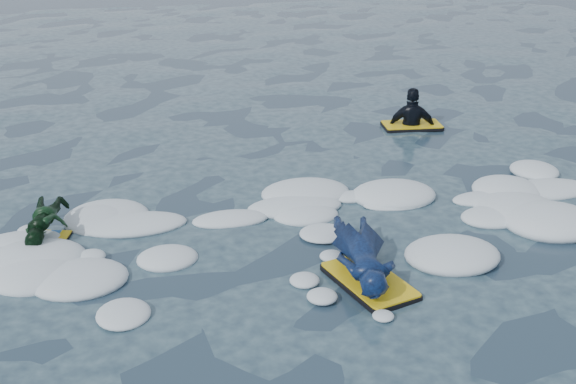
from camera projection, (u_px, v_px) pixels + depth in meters
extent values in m
plane|color=#192B3C|center=(237.00, 278.00, 8.13)|extent=(120.00, 120.00, 0.00)
cube|color=black|center=(369.00, 282.00, 7.97)|extent=(0.92, 1.28, 0.06)
cube|color=yellow|center=(369.00, 279.00, 7.95)|extent=(0.89, 1.25, 0.02)
imported|color=navy|center=(363.00, 254.00, 8.11)|extent=(0.87, 1.80, 0.41)
cube|color=black|center=(48.00, 245.00, 8.82)|extent=(0.58, 0.82, 0.04)
cube|color=yellow|center=(47.00, 243.00, 8.81)|extent=(0.56, 0.80, 0.01)
cube|color=#175AAF|center=(47.00, 243.00, 8.81)|extent=(0.31, 0.71, 0.00)
imported|color=black|center=(47.00, 223.00, 8.92)|extent=(0.72, 1.18, 0.42)
cube|color=black|center=(412.00, 126.00, 13.25)|extent=(1.12, 0.69, 0.05)
cube|color=yellow|center=(412.00, 124.00, 13.24)|extent=(1.09, 0.66, 0.02)
imported|color=black|center=(411.00, 131.00, 13.28)|extent=(1.01, 0.65, 1.60)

